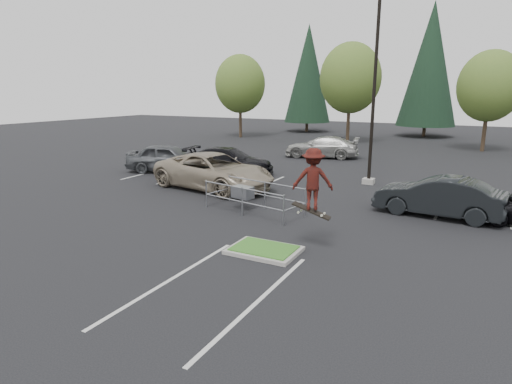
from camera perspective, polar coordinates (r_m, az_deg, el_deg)
The scene contains 16 objects.
ground at distance 13.89m, azimuth 1.08°, elevation -8.01°, with size 120.00×120.00×0.00m, color black.
grass_median at distance 13.86m, azimuth 1.08°, elevation -7.71°, with size 2.20×1.60×0.16m.
stall_lines at distance 19.65m, azimuth 5.44°, elevation -1.62°, with size 22.62×17.60×0.01m.
light_pole at distance 24.16m, azimuth 15.40°, elevation 11.70°, with size 0.70×0.60×10.12m.
decid_a at distance 47.93m, azimuth -2.12°, elevation 13.97°, with size 5.44×5.44×8.91m.
decid_b at distance 43.73m, azimuth 12.46°, elevation 14.34°, with size 5.89×5.89×9.64m.
decid_c at distance 41.40m, azimuth 28.68°, elevation 12.03°, with size 5.12×5.12×8.38m.
conif_a at distance 55.27m, azimuth 6.97°, elevation 15.37°, with size 5.72×5.72×13.00m.
conif_b at distance 52.46m, azimuth 22.18°, elevation 15.45°, with size 6.38×6.38×14.50m.
cart_corral at distance 18.46m, azimuth -1.45°, elevation -0.09°, with size 4.53×2.41×1.22m.
skateboarder at distance 13.66m, azimuth 7.52°, elevation 1.66°, with size 1.45×1.13×2.26m.
car_l_tan at distance 22.64m, azimuth -5.68°, elevation 2.79°, with size 3.10×6.73×1.87m, color gray.
car_l_black at distance 26.77m, azimuth -3.68°, elevation 4.19°, with size 2.27×5.59×1.62m, color black.
car_l_grey at distance 27.87m, azimuth -11.73°, elevation 4.46°, with size 2.10×5.21×1.77m, color #424549.
car_r_charc at distance 19.09m, azimuth 23.13°, elevation -0.55°, with size 1.75×5.02×1.65m, color black.
car_far_silver at distance 33.64m, azimuth 8.84°, elevation 5.95°, with size 2.29×5.64×1.64m, color #A3A29E.
Camera 1 is at (5.78, -11.57, 5.06)m, focal length 30.00 mm.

